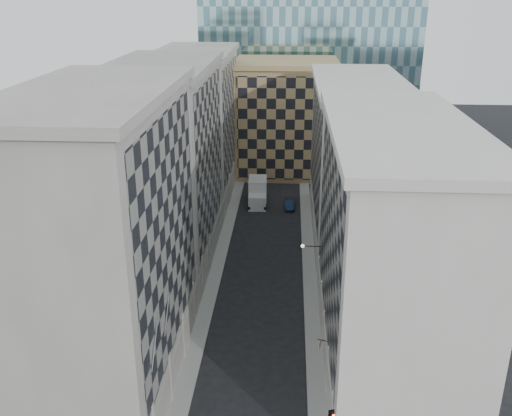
% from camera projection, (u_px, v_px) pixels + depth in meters
% --- Properties ---
extents(sidewalk_west, '(1.50, 100.00, 0.15)m').
position_uv_depth(sidewalk_west, '(216.00, 270.00, 64.42)').
color(sidewalk_west, gray).
rests_on(sidewalk_west, ground).
extents(sidewalk_east, '(1.50, 100.00, 0.15)m').
position_uv_depth(sidewalk_east, '(309.00, 273.00, 63.84)').
color(sidewalk_east, gray).
rests_on(sidewalk_east, ground).
extents(bldg_left_a, '(10.80, 22.80, 23.70)m').
position_uv_depth(bldg_left_a, '(107.00, 247.00, 42.79)').
color(bldg_left_a, gray).
rests_on(bldg_left_a, ground).
extents(bldg_left_b, '(10.80, 22.80, 22.70)m').
position_uv_depth(bldg_left_b, '(167.00, 166.00, 63.41)').
color(bldg_left_b, gray).
rests_on(bldg_left_b, ground).
extents(bldg_left_c, '(10.80, 22.80, 21.70)m').
position_uv_depth(bldg_left_c, '(198.00, 126.00, 84.04)').
color(bldg_left_c, gray).
rests_on(bldg_left_c, ground).
extents(bldg_right_a, '(10.80, 26.80, 20.70)m').
position_uv_depth(bldg_right_a, '(389.00, 249.00, 45.85)').
color(bldg_right_a, beige).
rests_on(bldg_right_a, ground).
extents(bldg_right_b, '(10.80, 28.80, 19.70)m').
position_uv_depth(bldg_right_b, '(355.00, 159.00, 71.11)').
color(bldg_right_b, beige).
rests_on(bldg_right_b, ground).
extents(tan_block, '(16.80, 14.80, 18.80)m').
position_uv_depth(tan_block, '(286.00, 117.00, 95.82)').
color(tan_block, tan).
rests_on(tan_block, ground).
extents(church_tower, '(7.20, 7.20, 51.50)m').
position_uv_depth(church_tower, '(277.00, 4.00, 102.65)').
color(church_tower, '#2D2723').
rests_on(church_tower, ground).
extents(flagpoles_left, '(0.10, 6.33, 2.33)m').
position_uv_depth(flagpoles_left, '(161.00, 330.00, 39.26)').
color(flagpoles_left, gray).
rests_on(flagpoles_left, ground).
extents(bracket_lamp, '(1.98, 0.36, 0.36)m').
position_uv_depth(bracket_lamp, '(304.00, 246.00, 56.08)').
color(bracket_lamp, black).
rests_on(bracket_lamp, ground).
extents(box_truck, '(2.89, 6.58, 3.56)m').
position_uv_depth(box_truck, '(258.00, 193.00, 83.97)').
color(box_truck, silver).
rests_on(box_truck, ground).
extents(dark_car, '(1.46, 3.92, 1.28)m').
position_uv_depth(dark_car, '(289.00, 204.00, 82.35)').
color(dark_car, '#111F3E').
rests_on(dark_car, ground).
extents(shop_sign, '(0.82, 0.72, 0.82)m').
position_uv_depth(shop_sign, '(320.00, 344.00, 44.75)').
color(shop_sign, black).
rests_on(shop_sign, ground).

